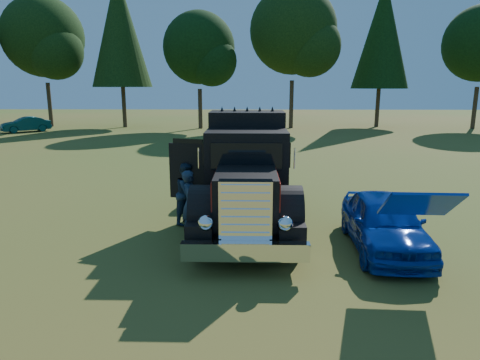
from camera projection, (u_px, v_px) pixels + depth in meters
name	position (u px, v px, depth m)	size (l,w,h in m)	color
ground	(232.00, 268.00, 8.88)	(120.00, 120.00, 0.00)	#325F1B
treeline	(214.00, 37.00, 35.52)	(66.14, 19.12, 13.33)	#2D2116
diamond_t_truck	(246.00, 178.00, 11.39)	(3.35, 7.16, 3.00)	black
hotrod_coupe	(385.00, 222.00, 9.75)	(1.68, 4.12, 1.89)	#08079A
spectator_near	(190.00, 203.00, 10.67)	(0.61, 0.40, 1.66)	#1E2147
spectator_far	(188.00, 193.00, 11.59)	(0.82, 0.64, 1.68)	#21254D
distant_teal_car	(26.00, 124.00, 34.76)	(1.28, 3.67, 1.21)	#093934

